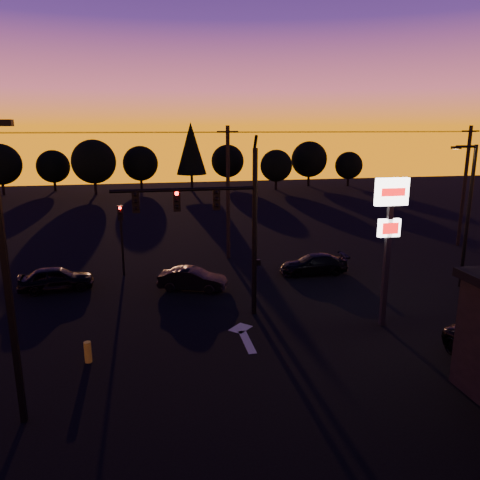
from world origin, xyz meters
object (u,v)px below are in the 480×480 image
Objects in this scene: traffic_signal_mast at (221,216)px; bollard at (88,352)px; car_left at (56,278)px; parking_lot_light at (4,259)px; secondary_signal at (121,230)px; pylon_sign at (390,221)px; car_mid at (193,279)px; streetlight at (467,211)px; car_right at (314,264)px.

traffic_signal_mast is 10.18× the size of bollard.
parking_lot_light is at bearing 179.27° from car_left.
car_left is (-3.59, -2.03, -2.18)m from secondary_signal.
car_left is at bearing 147.23° from traffic_signal_mast.
pylon_sign is 18.00m from car_left.
secondary_signal is 11.26m from bollard.
car_mid is (6.39, 11.01, -4.65)m from parking_lot_light.
car_mid is at bearing 170.52° from streetlight.
secondary_signal is 0.48× the size of parking_lot_light.
traffic_signal_mast is 5.98m from car_mid.
secondary_signal is 11.98m from car_right.
streetlight is at bearing 6.14° from traffic_signal_mast.
car_right reaches higher than bollard.
pylon_sign reaches higher than bollard.
car_left reaches higher than bollard.
parking_lot_light reaches higher than streetlight.
streetlight is (21.41, 8.50, -0.85)m from parking_lot_light.
bollard is 15.41m from car_right.
traffic_signal_mast is at bearing -173.86° from streetlight.
parking_lot_light reaches higher than car_left.
traffic_signal_mast is at bearing 30.64° from bollard.
traffic_signal_mast is 1.07× the size of streetlight.
traffic_signal_mast reaches higher than streetlight.
streetlight is (6.91, 4.00, -0.49)m from pylon_sign.
secondary_signal is 5.68m from car_mid.
parking_lot_light reaches higher than car_mid.
parking_lot_light is 1.34× the size of pylon_sign.
car_left is 7.62m from car_mid.
streetlight is at bearing 21.65° from parking_lot_light.
secondary_signal is 0.54× the size of streetlight.
car_right is at bearing 92.93° from pylon_sign.
car_right is at bearing -95.61° from car_left.
car_right is at bearing 41.54° from parking_lot_light.
parking_lot_light is (-7.40, -6.99, 0.33)m from traffic_signal_mast.
car_left is at bearing 99.56° from car_mid.
parking_lot_light is at bearing -46.38° from car_right.
secondary_signal is (-4.90, 7.49, -2.07)m from traffic_signal_mast.
car_left is at bearing 152.95° from pylon_sign.
streetlight reaches higher than car_left.
car_left is at bearing 170.03° from streetlight.
car_right is at bearing 151.44° from streetlight.
car_left is (-22.49, 3.96, -3.74)m from streetlight.
car_right is (-0.41, 7.99, -4.31)m from pylon_sign.
car_right is (15.18, 0.03, -0.07)m from car_left.
streetlight reaches higher than bollard.
secondary_signal is 14.90m from parking_lot_light.
secondary_signal is at bearing -97.71° from car_right.
car_mid is (7.48, -1.45, -0.06)m from car_left.
streetlight reaches higher than secondary_signal.
parking_lot_light reaches higher than pylon_sign.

